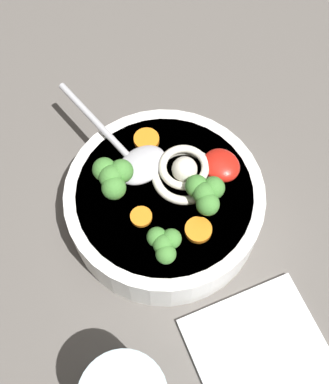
{
  "coord_description": "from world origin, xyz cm",
  "views": [
    {
      "loc": [
        -21.95,
        13.77,
        57.89
      ],
      "look_at": [
        -2.58,
        -1.03,
        9.7
      ],
      "focal_mm": 45.78,
      "sensor_mm": 36.0,
      "label": 1
    }
  ],
  "objects_px": {
    "noodle_pile": "(184,172)",
    "folded_napkin": "(271,375)",
    "soup_bowl": "(165,204)",
    "soup_spoon": "(134,157)"
  },
  "relations": [
    {
      "from": "soup_bowl",
      "to": "noodle_pile",
      "type": "relative_size",
      "value": 2.78
    },
    {
      "from": "soup_spoon",
      "to": "folded_napkin",
      "type": "bearing_deg",
      "value": 172.76
    },
    {
      "from": "noodle_pile",
      "to": "folded_napkin",
      "type": "xyz_separation_m",
      "value": [
        -0.22,
        0.05,
        -0.07
      ]
    },
    {
      "from": "noodle_pile",
      "to": "soup_spoon",
      "type": "bearing_deg",
      "value": 32.51
    },
    {
      "from": "soup_bowl",
      "to": "noodle_pile",
      "type": "bearing_deg",
      "value": -84.4
    },
    {
      "from": "soup_bowl",
      "to": "folded_napkin",
      "type": "xyz_separation_m",
      "value": [
        -0.21,
        0.02,
        -0.03
      ]
    },
    {
      "from": "soup_bowl",
      "to": "noodle_pile",
      "type": "xyz_separation_m",
      "value": [
        0.0,
        -0.03,
        0.04
      ]
    },
    {
      "from": "soup_bowl",
      "to": "folded_napkin",
      "type": "distance_m",
      "value": 0.22
    },
    {
      "from": "noodle_pile",
      "to": "soup_bowl",
      "type": "bearing_deg",
      "value": 95.6
    },
    {
      "from": "noodle_pile",
      "to": "folded_napkin",
      "type": "relative_size",
      "value": 0.45
    }
  ]
}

